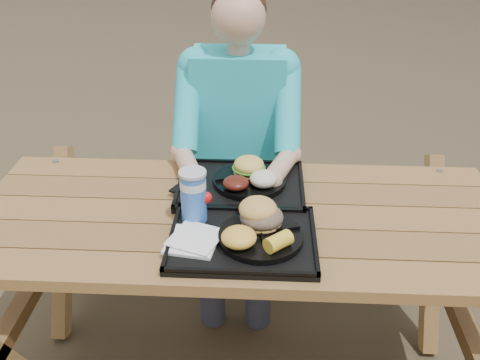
{
  "coord_description": "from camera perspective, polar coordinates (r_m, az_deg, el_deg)",
  "views": [
    {
      "loc": [
        0.08,
        -1.5,
        1.73
      ],
      "look_at": [
        0.0,
        0.0,
        0.88
      ],
      "focal_mm": 40.0,
      "sensor_mm": 36.0,
      "label": 1
    }
  ],
  "objects": [
    {
      "name": "picnic_table",
      "position": [
        2.03,
        -0.0,
        -12.51
      ],
      "size": [
        1.8,
        1.49,
        0.75
      ],
      "primitive_type": null,
      "color": "#999999",
      "rests_on": "ground"
    },
    {
      "name": "tray_near",
      "position": [
        1.65,
        0.3,
        -6.44
      ],
      "size": [
        0.45,
        0.35,
        0.02
      ],
      "primitive_type": "cube",
      "color": "black",
      "rests_on": "picnic_table"
    },
    {
      "name": "tray_far",
      "position": [
        1.93,
        0.1,
        -0.73
      ],
      "size": [
        0.45,
        0.35,
        0.02
      ],
      "primitive_type": "cube",
      "color": "black",
      "rests_on": "picnic_table"
    },
    {
      "name": "plate_near",
      "position": [
        1.64,
        2.23,
        -6.04
      ],
      "size": [
        0.26,
        0.26,
        0.02
      ],
      "primitive_type": "cylinder",
      "color": "black",
      "rests_on": "tray_near"
    },
    {
      "name": "plate_far",
      "position": [
        1.92,
        1.01,
        -0.09
      ],
      "size": [
        0.26,
        0.26,
        0.02
      ],
      "primitive_type": "cylinder",
      "color": "black",
      "rests_on": "tray_far"
    },
    {
      "name": "napkin_stack",
      "position": [
        1.63,
        -5.1,
        -6.44
      ],
      "size": [
        0.17,
        0.17,
        0.02
      ],
      "primitive_type": "cube",
      "rotation": [
        0.0,
        0.0,
        -0.15
      ],
      "color": "white",
      "rests_on": "tray_near"
    },
    {
      "name": "soda_cup",
      "position": [
        1.69,
        -4.97,
        -1.84
      ],
      "size": [
        0.08,
        0.08,
        0.17
      ],
      "primitive_type": "cylinder",
      "color": "blue",
      "rests_on": "tray_near"
    },
    {
      "name": "condiment_bbq",
      "position": [
        1.75,
        0.53,
        -3.26
      ],
      "size": [
        0.05,
        0.05,
        0.03
      ],
      "primitive_type": "cylinder",
      "color": "#310705",
      "rests_on": "tray_near"
    },
    {
      "name": "condiment_mustard",
      "position": [
        1.74,
        2.69,
        -3.54
      ],
      "size": [
        0.05,
        0.05,
        0.03
      ],
      "primitive_type": "cylinder",
      "color": "yellow",
      "rests_on": "tray_near"
    },
    {
      "name": "sandwich",
      "position": [
        1.64,
        2.35,
        -2.82
      ],
      "size": [
        0.13,
        0.13,
        0.13
      ],
      "primitive_type": null,
      "color": "#DFA44E",
      "rests_on": "plate_near"
    },
    {
      "name": "mac_cheese",
      "position": [
        1.57,
        -0.11,
        -6.12
      ],
      "size": [
        0.11,
        0.11,
        0.05
      ],
      "primitive_type": "ellipsoid",
      "color": "yellow",
      "rests_on": "plate_near"
    },
    {
      "name": "corn_cob",
      "position": [
        1.56,
        4.11,
        -6.57
      ],
      "size": [
        0.11,
        0.11,
        0.05
      ],
      "primitive_type": null,
      "rotation": [
        0.0,
        0.0,
        0.72
      ],
      "color": "yellow",
      "rests_on": "plate_near"
    },
    {
      "name": "cutlery_far",
      "position": [
        1.95,
        -5.1,
        -0.01
      ],
      "size": [
        0.08,
        0.17,
        0.01
      ],
      "primitive_type": "cube",
      "rotation": [
        0.0,
        0.0,
        -0.29
      ],
      "color": "black",
      "rests_on": "tray_far"
    },
    {
      "name": "burger",
      "position": [
        1.93,
        0.95,
        2.01
      ],
      "size": [
        0.11,
        0.11,
        0.1
      ],
      "primitive_type": null,
      "color": "#E7C351",
      "rests_on": "plate_far"
    },
    {
      "name": "baked_beans",
      "position": [
        1.85,
        -0.45,
        -0.31
      ],
      "size": [
        0.09,
        0.09,
        0.04
      ],
      "primitive_type": "ellipsoid",
      "color": "#511810",
      "rests_on": "plate_far"
    },
    {
      "name": "potato_salad",
      "position": [
        1.86,
        2.52,
        0.12
      ],
      "size": [
        0.1,
        0.1,
        0.05
      ],
      "primitive_type": "ellipsoid",
      "color": "#EBE6C7",
      "rests_on": "plate_far"
    },
    {
      "name": "diner",
      "position": [
        2.35,
        -0.14,
        1.86
      ],
      "size": [
        0.48,
        0.84,
        1.28
      ],
      "primitive_type": null,
      "color": "#169C89",
      "rests_on": "ground"
    }
  ]
}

